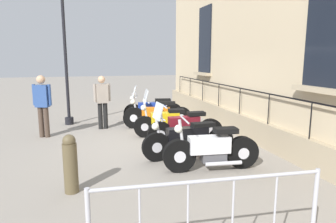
{
  "coord_description": "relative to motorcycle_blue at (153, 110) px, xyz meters",
  "views": [
    {
      "loc": [
        1.99,
        7.69,
        2.24
      ],
      "look_at": [
        -0.12,
        0.0,
        0.8
      ],
      "focal_mm": 32.09,
      "sensor_mm": 36.0,
      "label": 1
    }
  ],
  "objects": [
    {
      "name": "crowd_barrier",
      "position": [
        1.06,
        7.5,
        0.15
      ],
      "size": [
        2.47,
        0.2,
        1.05
      ],
      "color": "#B7B7BF",
      "rests_on": "ground_plane"
    },
    {
      "name": "building_facade",
      "position": [
        -2.42,
        2.43,
        2.5
      ],
      "size": [
        0.82,
        13.55,
        6.0
      ],
      "color": "#C6B28E",
      "rests_on": "ground_plane"
    },
    {
      "name": "pedestrian_standing",
      "position": [
        1.76,
        0.57,
        0.54
      ],
      "size": [
        0.53,
        0.26,
        1.68
      ],
      "color": "black",
      "rests_on": "ground_plane"
    },
    {
      "name": "motorcycle_orange",
      "position": [
        0.09,
        0.94,
        0.01
      ],
      "size": [
        2.17,
        0.76,
        1.36
      ],
      "color": "black",
      "rests_on": "ground_plane"
    },
    {
      "name": "ground_plane",
      "position": [
        0.24,
        2.43,
        -0.41
      ],
      "size": [
        60.0,
        60.0,
        0.0
      ],
      "primitive_type": "plane",
      "color": "gray"
    },
    {
      "name": "lamppost",
      "position": [
        2.83,
        -0.38,
        2.58
      ],
      "size": [
        0.31,
        1.01,
        4.56
      ],
      "color": "black",
      "rests_on": "ground_plane"
    },
    {
      "name": "motorcycle_white",
      "position": [
        -0.12,
        4.79,
        0.0
      ],
      "size": [
        1.98,
        0.68,
        1.07
      ],
      "color": "black",
      "rests_on": "ground_plane"
    },
    {
      "name": "motorcycle_blue",
      "position": [
        0.0,
        0.0,
        0.0
      ],
      "size": [
        2.07,
        0.7,
        1.05
      ],
      "color": "black",
      "rests_on": "ground_plane"
    },
    {
      "name": "motorcycle_black",
      "position": [
        0.07,
        3.96,
        0.03
      ],
      "size": [
        2.19,
        0.57,
        1.29
      ],
      "color": "black",
      "rests_on": "ground_plane"
    },
    {
      "name": "motorcycle_yellow",
      "position": [
        0.08,
        2.02,
        0.02
      ],
      "size": [
        1.88,
        0.71,
        1.36
      ],
      "color": "black",
      "rests_on": "ground_plane"
    },
    {
      "name": "pedestrian_walking",
      "position": [
        3.43,
        1.18,
        0.59
      ],
      "size": [
        0.51,
        0.32,
        1.76
      ],
      "color": "#47382D",
      "rests_on": "ground_plane"
    },
    {
      "name": "bollard",
      "position": [
        2.54,
        5.12,
        0.09
      ],
      "size": [
        0.23,
        0.23,
        1.0
      ],
      "color": "brown",
      "rests_on": "ground_plane"
    },
    {
      "name": "motorcycle_maroon",
      "position": [
        -0.18,
        2.98,
        0.02
      ],
      "size": [
        2.02,
        0.6,
        1.06
      ],
      "color": "black",
      "rests_on": "ground_plane"
    }
  ]
}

